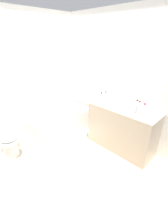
{
  "coord_description": "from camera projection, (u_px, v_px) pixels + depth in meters",
  "views": [
    {
      "loc": [
        -1.36,
        -1.89,
        2.08
      ],
      "look_at": [
        0.6,
        0.06,
        0.76
      ],
      "focal_mm": 25.21,
      "sensor_mm": 36.0,
      "label": 1
    }
  ],
  "objects": [
    {
      "name": "ground_plane",
      "position": [
        64.0,
        159.0,
        2.97
      ],
      "size": [
        3.65,
        3.65,
        0.0
      ],
      "primitive_type": "plane",
      "color": "#C1AD8E"
    },
    {
      "name": "wall_back_tiled",
      "position": [
        22.0,
        80.0,
        3.21
      ],
      "size": [
        3.05,
        0.1,
        2.59
      ],
      "primitive_type": "cube",
      "color": "white",
      "rests_on": "ground_plane"
    },
    {
      "name": "wall_right_mirror",
      "position": [
        112.0,
        79.0,
        3.3
      ],
      "size": [
        0.1,
        2.79,
        2.59
      ],
      "primitive_type": "cube",
      "color": "white",
      "rests_on": "ground_plane"
    },
    {
      "name": "bathtub",
      "position": [
        59.0,
        122.0,
        3.71
      ],
      "size": [
        1.43,
        0.76,
        1.3
      ],
      "color": "silver",
      "rests_on": "ground_plane"
    },
    {
      "name": "toilet",
      "position": [
        8.0,
        141.0,
        2.93
      ],
      "size": [
        0.38,
        0.49,
        0.69
      ],
      "rotation": [
        0.0,
        0.0,
        -1.66
      ],
      "color": "white",
      "rests_on": "ground_plane"
    },
    {
      "name": "vanity_counter",
      "position": [
        122.0,
        129.0,
        3.11
      ],
      "size": [
        0.53,
        1.31,
        0.89
      ],
      "primitive_type": "cube",
      "color": "tan",
      "rests_on": "ground_plane"
    },
    {
      "name": "sink_basin",
      "position": [
        123.0,
        106.0,
        2.93
      ],
      "size": [
        0.36,
        0.36,
        0.05
      ],
      "primitive_type": "cylinder",
      "color": "white",
      "rests_on": "vanity_counter"
    },
    {
      "name": "sink_faucet",
      "position": [
        129.0,
        103.0,
        3.06
      ],
      "size": [
        0.1,
        0.15,
        0.08
      ],
      "color": "#A7A7AC",
      "rests_on": "vanity_counter"
    },
    {
      "name": "water_bottle_0",
      "position": [
        136.0,
        107.0,
        2.7
      ],
      "size": [
        0.07,
        0.07,
        0.24
      ],
      "color": "silver",
      "rests_on": "vanity_counter"
    },
    {
      "name": "water_bottle_1",
      "position": [
        144.0,
        110.0,
        2.61
      ],
      "size": [
        0.06,
        0.06,
        0.22
      ],
      "color": "silver",
      "rests_on": "vanity_counter"
    },
    {
      "name": "water_bottle_2",
      "position": [
        139.0,
        108.0,
        2.63
      ],
      "size": [
        0.06,
        0.06,
        0.25
      ],
      "color": "silver",
      "rests_on": "vanity_counter"
    },
    {
      "name": "water_bottle_3",
      "position": [
        101.0,
        98.0,
        3.14
      ],
      "size": [
        0.07,
        0.07,
        0.2
      ],
      "color": "silver",
      "rests_on": "vanity_counter"
    },
    {
      "name": "water_bottle_4",
      "position": [
        105.0,
        97.0,
        3.16
      ],
      "size": [
        0.07,
        0.07,
        0.22
      ],
      "color": "silver",
      "rests_on": "vanity_counter"
    },
    {
      "name": "water_bottle_5",
      "position": [
        101.0,
        97.0,
        3.24
      ],
      "size": [
        0.06,
        0.06,
        0.19
      ],
      "color": "silver",
      "rests_on": "vanity_counter"
    },
    {
      "name": "drinking_glass_0",
      "position": [
        152.0,
        115.0,
        2.55
      ],
      "size": [
        0.07,
        0.07,
        0.1
      ],
      "primitive_type": "cylinder",
      "color": "white",
      "rests_on": "vanity_counter"
    },
    {
      "name": "drinking_glass_1",
      "position": [
        107.0,
        101.0,
        3.09
      ],
      "size": [
        0.07,
        0.07,
        0.1
      ],
      "primitive_type": "cylinder",
      "color": "white",
      "rests_on": "vanity_counter"
    },
    {
      "name": "soap_dish",
      "position": [
        112.0,
        103.0,
        3.1
      ],
      "size": [
        0.09,
        0.06,
        0.02
      ],
      "primitive_type": "cube",
      "color": "white",
      "rests_on": "vanity_counter"
    },
    {
      "name": "bath_mat",
      "position": [
        70.0,
        146.0,
        3.32
      ],
      "size": [
        0.67,
        0.39,
        0.01
      ],
      "primitive_type": "cube",
      "color": "white",
      "rests_on": "ground_plane"
    }
  ]
}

